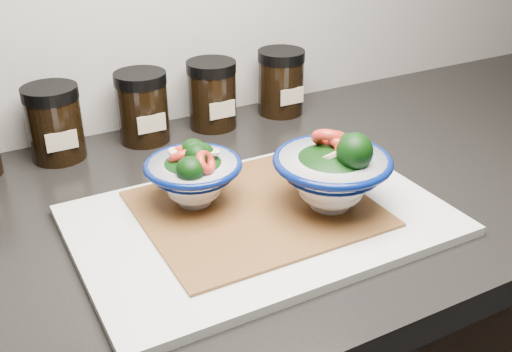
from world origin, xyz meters
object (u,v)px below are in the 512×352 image
bowl_left (194,175)px  spice_jar_c (55,123)px  cutting_board (261,220)px  spice_jar_f (281,82)px  spice_jar_e (212,94)px  spice_jar_d (143,107)px  bowl_right (334,172)px

bowl_left → spice_jar_c: 0.27m
cutting_board → spice_jar_c: size_ratio=3.98×
cutting_board → spice_jar_f: 0.38m
spice_jar_e → spice_jar_f: size_ratio=1.00×
spice_jar_d → bowl_left: bearing=-94.2°
spice_jar_c → spice_jar_d: same height
bowl_left → spice_jar_c: spice_jar_c is taller
cutting_board → spice_jar_e: spice_jar_e is taller
spice_jar_e → spice_jar_f: same height
spice_jar_d → spice_jar_e: size_ratio=1.00×
bowl_right → spice_jar_d: (-0.13, 0.34, -0.01)m
cutting_board → bowl_left: (-0.06, 0.07, 0.05)m
spice_jar_c → spice_jar_f: same height
spice_jar_c → spice_jar_d: (0.14, 0.00, 0.00)m
spice_jar_c → spice_jar_e: (0.26, 0.00, 0.00)m
spice_jar_c → spice_jar_e: 0.26m
bowl_right → spice_jar_d: bearing=111.3°
bowl_right → spice_jar_d: bowl_right is taller
spice_jar_d → spice_jar_c: bearing=180.0°
cutting_board → spice_jar_d: spice_jar_d is taller
spice_jar_e → bowl_left: bearing=-119.3°
bowl_left → bowl_right: (0.15, -0.09, 0.01)m
cutting_board → spice_jar_f: size_ratio=3.98×
bowl_left → spice_jar_e: 0.28m
spice_jar_d → spice_jar_f: 0.25m
spice_jar_f → spice_jar_d: bearing=180.0°
cutting_board → bowl_left: bowl_left is taller
bowl_right → spice_jar_e: bowl_right is taller
bowl_left → spice_jar_d: 0.25m
cutting_board → bowl_right: bearing=-14.7°
cutting_board → spice_jar_e: bearing=75.8°
spice_jar_f → bowl_right: bearing=-110.0°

